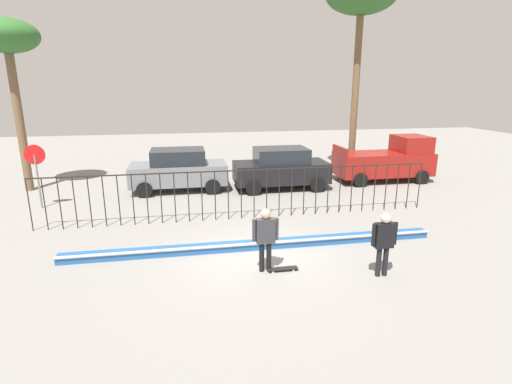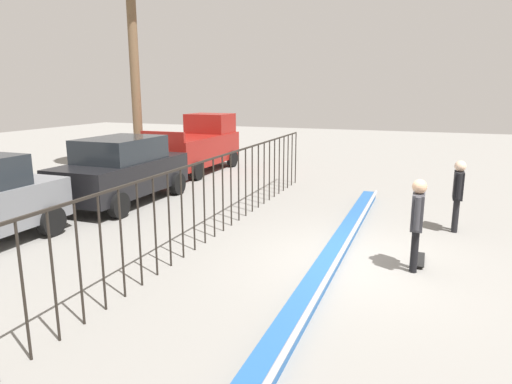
% 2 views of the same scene
% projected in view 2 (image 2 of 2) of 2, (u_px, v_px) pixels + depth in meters
% --- Properties ---
extents(ground_plane, '(60.00, 60.00, 0.00)m').
position_uv_depth(ground_plane, '(362.00, 263.00, 8.70)').
color(ground_plane, gray).
extents(bowl_coping_ledge, '(11.00, 0.41, 0.27)m').
position_uv_depth(bowl_coping_ledge, '(334.00, 254.00, 8.86)').
color(bowl_coping_ledge, '#235699').
rests_on(bowl_coping_ledge, ground).
extents(perimeter_fence, '(14.04, 0.04, 1.80)m').
position_uv_depth(perimeter_fence, '(204.00, 193.00, 9.62)').
color(perimeter_fence, black).
rests_on(perimeter_fence, ground).
extents(skateboarder, '(0.68, 0.26, 1.69)m').
position_uv_depth(skateboarder, '(417.00, 217.00, 8.16)').
color(skateboarder, black).
rests_on(skateboarder, ground).
extents(skateboard, '(0.80, 0.20, 0.07)m').
position_uv_depth(skateboard, '(419.00, 259.00, 8.74)').
color(skateboard, black).
rests_on(skateboard, ground).
extents(camera_operator, '(0.67, 0.25, 1.66)m').
position_uv_depth(camera_operator, '(458.00, 189.00, 10.48)').
color(camera_operator, black).
rests_on(camera_operator, ground).
extents(parked_car_black, '(4.30, 2.12, 1.90)m').
position_uv_depth(parked_car_black, '(122.00, 170.00, 13.22)').
color(parked_car_black, black).
rests_on(parked_car_black, ground).
extents(pickup_truck, '(4.70, 2.12, 2.24)m').
position_uv_depth(pickup_truck, '(197.00, 145.00, 18.49)').
color(pickup_truck, maroon).
rests_on(pickup_truck, ground).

